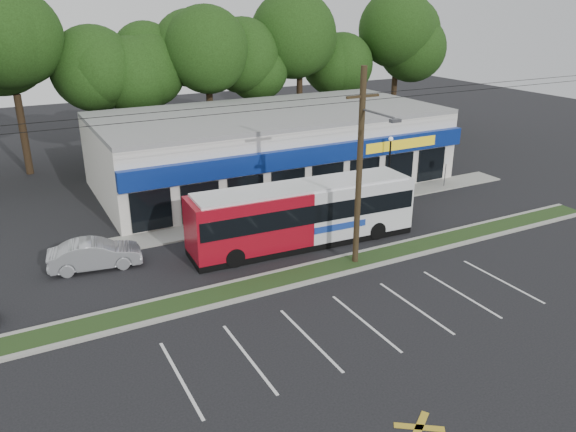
# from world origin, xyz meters

# --- Properties ---
(ground) EXTENTS (120.00, 120.00, 0.00)m
(ground) POSITION_xyz_m (0.00, 0.00, 0.00)
(ground) COLOR black
(ground) RESTS_ON ground
(grass_strip) EXTENTS (40.00, 1.60, 0.12)m
(grass_strip) POSITION_xyz_m (0.00, 1.00, 0.06)
(grass_strip) COLOR #233B18
(grass_strip) RESTS_ON ground
(curb_south) EXTENTS (40.00, 0.25, 0.14)m
(curb_south) POSITION_xyz_m (0.00, 0.15, 0.07)
(curb_south) COLOR #9E9E93
(curb_south) RESTS_ON ground
(curb_north) EXTENTS (40.00, 0.25, 0.14)m
(curb_north) POSITION_xyz_m (0.00, 1.85, 0.07)
(curb_north) COLOR #9E9E93
(curb_north) RESTS_ON ground
(sidewalk) EXTENTS (32.00, 2.20, 0.10)m
(sidewalk) POSITION_xyz_m (5.00, 9.00, 0.05)
(sidewalk) COLOR #9E9E93
(sidewalk) RESTS_ON ground
(strip_mall) EXTENTS (25.00, 12.55, 5.30)m
(strip_mall) POSITION_xyz_m (5.50, 15.91, 2.65)
(strip_mall) COLOR silver
(strip_mall) RESTS_ON ground
(utility_pole) EXTENTS (50.00, 2.77, 10.00)m
(utility_pole) POSITION_xyz_m (2.83, 0.93, 5.41)
(utility_pole) COLOR black
(utility_pole) RESTS_ON ground
(lamp_post) EXTENTS (0.30, 0.30, 4.25)m
(lamp_post) POSITION_xyz_m (11.00, 8.80, 2.67)
(lamp_post) COLOR black
(lamp_post) RESTS_ON ground
(sign_post) EXTENTS (0.45, 0.10, 2.23)m
(sign_post) POSITION_xyz_m (16.00, 8.57, 1.56)
(sign_post) COLOR #59595E
(sign_post) RESTS_ON ground
(tree_line) EXTENTS (46.76, 6.76, 11.83)m
(tree_line) POSITION_xyz_m (4.00, 26.00, 8.42)
(tree_line) COLOR black
(tree_line) RESTS_ON ground
(metrobus) EXTENTS (12.99, 3.36, 3.46)m
(metrobus) POSITION_xyz_m (1.87, 4.50, 1.83)
(metrobus) COLOR maroon
(metrobus) RESTS_ON ground
(car_dark) EXTENTS (4.56, 2.00, 1.53)m
(car_dark) POSITION_xyz_m (7.72, 5.82, 0.76)
(car_dark) COLOR black
(car_dark) RESTS_ON ground
(car_silver) EXTENTS (4.74, 2.24, 1.50)m
(car_silver) POSITION_xyz_m (-9.00, 6.72, 0.75)
(car_silver) COLOR #9D9FA4
(car_silver) RESTS_ON ground
(pedestrian_a) EXTENTS (0.63, 0.48, 1.55)m
(pedestrian_a) POSITION_xyz_m (2.67, 7.11, 0.78)
(pedestrian_a) COLOR white
(pedestrian_a) RESTS_ON ground
(pedestrian_b) EXTENTS (0.85, 0.67, 1.71)m
(pedestrian_b) POSITION_xyz_m (2.00, 8.50, 0.85)
(pedestrian_b) COLOR #B8ABA5
(pedestrian_b) RESTS_ON ground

